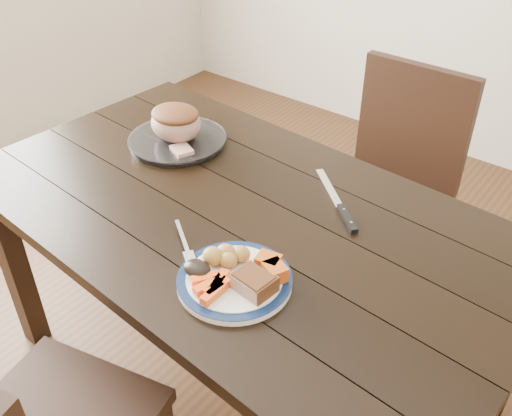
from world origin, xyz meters
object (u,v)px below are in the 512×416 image
Objects in this scene: pork_slice at (253,283)px; roast_joint at (176,124)px; dining_table at (238,235)px; carving_knife at (342,210)px; fork at (185,245)px; serving_platter at (178,141)px; chair_far at (392,179)px; dinner_plate at (235,281)px.

roast_joint is at bearing 147.79° from pork_slice.
dining_table is at bearing -22.42° from roast_joint.
fork is at bearing -79.88° from carving_knife.
serving_platter is (-0.39, 0.16, 0.10)m from dining_table.
chair_far is 0.81m from serving_platter.
roast_joint is (-0.57, 0.39, 0.06)m from dinner_plate.
fork is (-0.17, 0.01, 0.01)m from dinner_plate.
fork is 0.61× the size of carving_knife.
roast_joint is 0.63m from carving_knife.
pork_slice is 0.23m from fork.
carving_knife is at bearing 93.56° from fork.
dinner_plate is at bearing -34.50° from serving_platter.
serving_platter is 3.68× the size of pork_slice.
dinner_plate is 0.70m from serving_platter.
chair_far reaches higher than dining_table.
pork_slice reaches higher than fork.
dining_table is 0.25m from fork.
carving_knife is at bearing 0.56° from serving_platter.
pork_slice reaches higher than dinner_plate.
fork reaches higher than dinner_plate.
dining_table is 10.50× the size of fork.
fork is (-0.12, -0.96, 0.25)m from chair_far.
chair_far is at bearing 48.09° from roast_joint.
pork_slice is at bearing -32.21° from serving_platter.
chair_far is 1.00m from dinner_plate.
pork_slice reaches higher than dining_table.
serving_platter is 0.75m from pork_slice.
serving_platter is 0.62m from carving_knife.
fork is 0.92× the size of roast_joint.
dining_table is at bearing -22.42° from serving_platter.
pork_slice is 0.75m from roast_joint.
pork_slice is (0.12, -0.98, 0.27)m from chair_far.
chair_far reaches higher than pork_slice.
chair_far is 5.41× the size of roast_joint.
dining_table is at bearing -104.33° from carving_knife.
serving_platter is 1.82× the size of roast_joint.
roast_joint reaches higher than carving_knife.
serving_platter reaches higher than dinner_plate.
carving_knife is (0.24, 0.17, 0.10)m from dining_table.
dinner_plate is 1.72× the size of fork.
roast_joint is at bearing -139.08° from carving_knife.
serving_platter reaches higher than dining_table.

